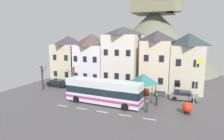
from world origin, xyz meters
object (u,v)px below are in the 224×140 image
object	(u,v)px
hilltop_castle	(153,38)
bare_tree_01	(42,77)
parked_car_01	(136,90)
bare_tree_00	(74,80)
townhouse_02	(123,56)
harbour_buoy	(187,108)
public_bench	(160,94)
parked_car_02	(184,96)
townhouse_01	(92,58)
pedestrian_01	(157,99)
flagpole	(196,78)
townhouse_04	(187,63)
pedestrian_00	(147,106)
parked_car_00	(79,85)
townhouse_03	(156,60)
bus_shelter	(143,79)
transit_bus	(103,92)
townhouse_00	(69,58)
parked_car_03	(58,83)

from	to	relation	value
hilltop_castle	bare_tree_01	bearing A→B (deg)	-114.51
parked_car_01	bare_tree_00	world-z (taller)	bare_tree_00
townhouse_02	bare_tree_01	xyz separation A→B (m)	(-11.98, -9.17, -3.38)
harbour_buoy	parked_car_01	bearing A→B (deg)	141.98
townhouse_02	public_bench	world-z (taller)	townhouse_02
parked_car_01	parked_car_02	size ratio (longest dim) A/B	1.01
parked_car_01	public_bench	bearing A→B (deg)	3.45
townhouse_01	harbour_buoy	xyz separation A→B (m)	(18.76, -11.10, -4.17)
pedestrian_01	flagpole	bearing A→B (deg)	25.84
townhouse_04	pedestrian_00	world-z (taller)	townhouse_04
townhouse_01	flagpole	distance (m)	20.92
townhouse_02	parked_car_00	bearing A→B (deg)	-137.18
parked_car_00	townhouse_03	bearing A→B (deg)	25.31
townhouse_04	pedestrian_01	distance (m)	10.68
bare_tree_00	bus_shelter	bearing A→B (deg)	8.87
transit_bus	pedestrian_01	distance (m)	7.48
flagpole	parked_car_01	bearing A→B (deg)	165.19
flagpole	bare_tree_01	size ratio (longest dim) A/B	1.47
flagpole	townhouse_04	bearing A→B (deg)	100.49
townhouse_01	townhouse_03	distance (m)	13.10
parked_car_01	parked_car_02	distance (m)	7.53
townhouse_00	hilltop_castle	bearing A→B (deg)	57.12
townhouse_04	bare_tree_00	size ratio (longest dim) A/B	2.03
bus_shelter	parked_car_01	size ratio (longest dim) A/B	0.97
townhouse_04	bus_shelter	distance (m)	9.33
townhouse_03	pedestrian_00	xyz separation A→B (m)	(0.93, -12.21, -4.42)
townhouse_01	bus_shelter	size ratio (longest dim) A/B	2.55
bare_tree_01	flagpole	bearing A→B (deg)	3.57
townhouse_04	hilltop_castle	world-z (taller)	hilltop_castle
townhouse_04	hilltop_castle	distance (m)	24.69
flagpole	bare_tree_00	bearing A→B (deg)	-174.57
townhouse_03	harbour_buoy	size ratio (longest dim) A/B	7.03
townhouse_02	parked_car_01	distance (m)	8.31
townhouse_03	parked_car_01	bearing A→B (deg)	-118.28
bus_shelter	parked_car_03	xyz separation A→B (m)	(-16.85, 1.47, -2.49)
pedestrian_01	parked_car_00	bearing A→B (deg)	164.88
townhouse_03	parked_car_00	size ratio (longest dim) A/B	2.33
townhouse_00	townhouse_03	distance (m)	18.76
pedestrian_01	flagpole	size ratio (longest dim) A/B	0.26
townhouse_03	public_bench	world-z (taller)	townhouse_03
bus_shelter	pedestrian_00	size ratio (longest dim) A/B	2.54
townhouse_00	pedestrian_01	world-z (taller)	townhouse_00
public_bench	harbour_buoy	size ratio (longest dim) A/B	1.17
parked_car_01	public_bench	size ratio (longest dim) A/B	2.33
townhouse_03	bare_tree_00	distance (m)	15.03
parked_car_01	parked_car_03	world-z (taller)	parked_car_01
townhouse_03	townhouse_04	bearing A→B (deg)	-0.93
flagpole	bare_tree_01	distance (m)	25.19
townhouse_00	flagpole	xyz separation A→B (m)	(25.28, -7.20, -1.04)
townhouse_01	flagpole	size ratio (longest dim) A/B	1.56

